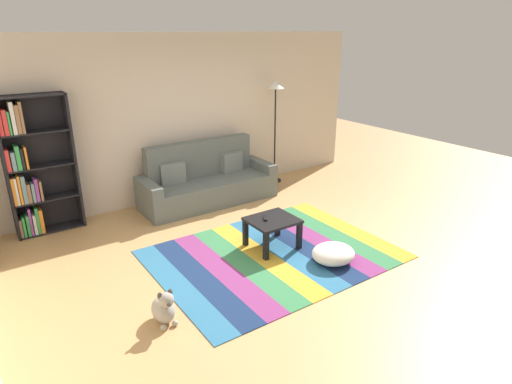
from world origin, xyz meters
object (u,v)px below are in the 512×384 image
Objects in this scene: pouf at (333,254)px; standing_lamp at (275,98)px; couch at (207,182)px; bookshelf at (32,169)px; dog at (164,308)px; tv_remote at (265,218)px; coffee_table at (272,224)px.

standing_lamp is at bearing 66.67° from pouf.
bookshelf is (-2.52, 0.28, 0.61)m from couch.
dog is 1.91m from tv_remote.
standing_lamp is at bearing 52.70° from coffee_table.
tv_remote is at bearing 22.73° from dog.
tv_remote is at bearing -94.84° from couch.
couch is at bearing 116.49° from tv_remote.
coffee_table is at bearing 117.21° from pouf.
bookshelf is 1.03× the size of standing_lamp.
tv_remote is (-0.16, -1.90, 0.09)m from couch.
pouf is 3.49m from standing_lamp.
standing_lamp is 2.95m from tv_remote.
standing_lamp is (1.65, 2.16, 1.24)m from coffee_table.
bookshelf reaches higher than standing_lamp.
dog is 2.65× the size of tv_remote.
dog is (-1.91, -2.64, -0.18)m from couch.
tv_remote is at bearing -42.83° from bookshelf.
tv_remote is (2.36, -2.19, -0.52)m from bookshelf.
tv_remote is at bearing 143.59° from coffee_table.
coffee_table is at bearing -92.50° from couch.
couch reaches higher than pouf.
coffee_table is 1.11× the size of pouf.
coffee_table is (2.44, -2.25, -0.61)m from bookshelf.
tv_remote reaches higher than coffee_table.
couch is 4.07× the size of pouf.
bookshelf is 3.26m from tv_remote.
coffee_table reaches higher than dog.
bookshelf is 4.13m from standing_lamp.
coffee_table is 4.12× the size of tv_remote.
standing_lamp is at bearing -1.19° from bookshelf.
pouf is (2.83, -3.00, -0.83)m from bookshelf.
standing_lamp is at bearing 39.27° from dog.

